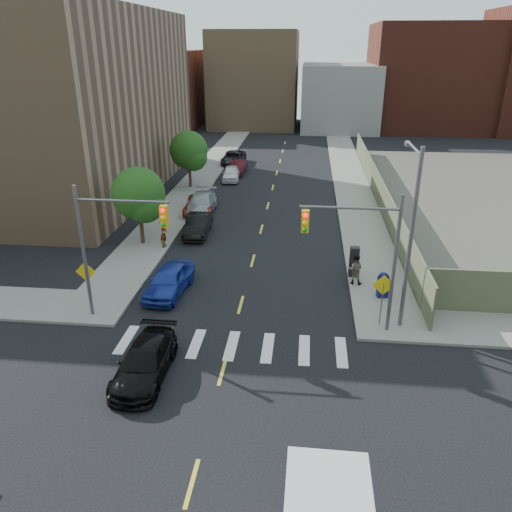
% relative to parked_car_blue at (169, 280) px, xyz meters
% --- Properties ---
extents(ground, '(160.00, 160.00, 0.00)m').
position_rel_parked_car_blue_xyz_m(ground, '(4.20, -8.98, -0.79)').
color(ground, black).
rests_on(ground, ground).
extents(sidewalk_nw, '(3.50, 73.00, 0.15)m').
position_rel_parked_car_blue_xyz_m(sidewalk_nw, '(-3.55, 32.52, -0.72)').
color(sidewalk_nw, gray).
rests_on(sidewalk_nw, ground).
extents(sidewalk_ne, '(3.50, 73.00, 0.15)m').
position_rel_parked_car_blue_xyz_m(sidewalk_ne, '(11.95, 32.52, -0.72)').
color(sidewalk_ne, gray).
rests_on(sidewalk_ne, ground).
extents(fence_north, '(0.12, 44.00, 2.50)m').
position_rel_parked_car_blue_xyz_m(fence_north, '(13.80, 19.02, 0.46)').
color(fence_north, '#575B40').
rests_on(fence_north, ground).
extents(building_nw, '(22.00, 30.00, 16.00)m').
position_rel_parked_car_blue_xyz_m(building_nw, '(-17.80, 21.02, 7.21)').
color(building_nw, '#8C6B4C').
rests_on(building_nw, ground).
extents(bg_bldg_west, '(14.00, 18.00, 12.00)m').
position_rel_parked_car_blue_xyz_m(bg_bldg_west, '(-17.80, 61.02, 5.21)').
color(bg_bldg_west, '#592319').
rests_on(bg_bldg_west, ground).
extents(bg_bldg_midwest, '(14.00, 16.00, 15.00)m').
position_rel_parked_car_blue_xyz_m(bg_bldg_midwest, '(-1.80, 63.02, 6.71)').
color(bg_bldg_midwest, '#8C6B4C').
rests_on(bg_bldg_midwest, ground).
extents(bg_bldg_center, '(12.00, 16.00, 10.00)m').
position_rel_parked_car_blue_xyz_m(bg_bldg_center, '(12.20, 61.02, 4.21)').
color(bg_bldg_center, gray).
rests_on(bg_bldg_center, ground).
extents(bg_bldg_east, '(18.00, 18.00, 16.00)m').
position_rel_parked_car_blue_xyz_m(bg_bldg_east, '(26.20, 63.02, 7.21)').
color(bg_bldg_east, '#592319').
rests_on(bg_bldg_east, ground).
extents(signal_nw, '(4.59, 0.30, 7.00)m').
position_rel_parked_car_blue_xyz_m(signal_nw, '(-1.78, -2.98, 3.74)').
color(signal_nw, '#59595E').
rests_on(signal_nw, ground).
extents(signal_ne, '(4.59, 0.30, 7.00)m').
position_rel_parked_car_blue_xyz_m(signal_ne, '(10.18, -2.98, 3.74)').
color(signal_ne, '#59595E').
rests_on(signal_ne, ground).
extents(streetlight_ne, '(0.25, 3.70, 9.00)m').
position_rel_parked_car_blue_xyz_m(streetlight_ne, '(12.40, -2.09, 4.43)').
color(streetlight_ne, '#59595E').
rests_on(streetlight_ne, ground).
extents(warn_sign_nw, '(1.06, 0.06, 2.83)m').
position_rel_parked_car_blue_xyz_m(warn_sign_nw, '(-3.60, -2.48, 1.20)').
color(warn_sign_nw, '#59595E').
rests_on(warn_sign_nw, ground).
extents(warn_sign_ne, '(1.06, 0.06, 2.83)m').
position_rel_parked_car_blue_xyz_m(warn_sign_ne, '(11.40, -2.48, 1.20)').
color(warn_sign_ne, '#59595E').
rests_on(warn_sign_ne, ground).
extents(warn_sign_midwest, '(1.06, 0.06, 2.83)m').
position_rel_parked_car_blue_xyz_m(warn_sign_midwest, '(-3.60, 11.02, 1.20)').
color(warn_sign_midwest, '#59595E').
rests_on(warn_sign_midwest, ground).
extents(tree_west_near, '(3.66, 3.64, 5.52)m').
position_rel_parked_car_blue_xyz_m(tree_west_near, '(-3.80, 7.06, 2.69)').
color(tree_west_near, '#332114').
rests_on(tree_west_near, ground).
extents(tree_west_far, '(3.66, 3.64, 5.52)m').
position_rel_parked_car_blue_xyz_m(tree_west_far, '(-3.80, 22.06, 2.69)').
color(tree_west_far, '#332114').
rests_on(tree_west_far, ground).
extents(parked_car_blue, '(2.32, 4.80, 1.58)m').
position_rel_parked_car_blue_xyz_m(parked_car_blue, '(0.00, 0.00, 0.00)').
color(parked_car_blue, navy).
rests_on(parked_car_blue, ground).
extents(parked_car_black, '(1.74, 4.57, 1.49)m').
position_rel_parked_car_blue_xyz_m(parked_car_black, '(-0.35, 9.40, -0.05)').
color(parked_car_black, black).
rests_on(parked_car_black, ground).
extents(parked_car_red, '(2.78, 5.21, 1.39)m').
position_rel_parked_car_blue_xyz_m(parked_car_red, '(-1.30, 14.37, -0.09)').
color(parked_car_red, '#97280F').
rests_on(parked_car_red, ground).
extents(parked_car_silver, '(2.36, 5.49, 1.57)m').
position_rel_parked_car_blue_xyz_m(parked_car_silver, '(-1.18, 14.58, -0.00)').
color(parked_car_silver, '#97999E').
rests_on(parked_car_silver, ground).
extents(parked_car_white, '(2.05, 4.39, 1.46)m').
position_rel_parked_car_blue_xyz_m(parked_car_white, '(-0.29, 25.40, -0.06)').
color(parked_car_white, silver).
rests_on(parked_car_white, ground).
extents(parked_car_maroon, '(1.62, 4.37, 1.43)m').
position_rel_parked_car_blue_xyz_m(parked_car_maroon, '(0.00, 28.37, -0.08)').
color(parked_car_maroon, '#400C13').
rests_on(parked_car_maroon, ground).
extents(parked_car_grey, '(2.48, 5.38, 1.49)m').
position_rel_parked_car_blue_xyz_m(parked_car_grey, '(-1.11, 32.79, -0.04)').
color(parked_car_grey, black).
rests_on(parked_car_grey, ground).
extents(black_sedan, '(1.99, 4.85, 1.41)m').
position_rel_parked_car_blue_xyz_m(black_sedan, '(1.00, -7.64, -0.09)').
color(black_sedan, black).
rests_on(black_sedan, ground).
extents(mailbox, '(0.64, 0.52, 1.44)m').
position_rel_parked_car_blue_xyz_m(mailbox, '(11.90, 0.50, 0.06)').
color(mailbox, navy).
rests_on(mailbox, sidewalk_ne).
extents(payphone, '(0.55, 0.46, 1.85)m').
position_rel_parked_car_blue_xyz_m(payphone, '(10.50, 3.06, 0.28)').
color(payphone, black).
rests_on(payphone, sidewalk_ne).
extents(pedestrian_west, '(0.45, 0.67, 1.83)m').
position_rel_parked_car_blue_xyz_m(pedestrian_west, '(-2.10, 6.47, 0.28)').
color(pedestrian_west, gray).
rests_on(pedestrian_west, sidewalk_nw).
extents(pedestrian_east, '(0.99, 0.84, 1.77)m').
position_rel_parked_car_blue_xyz_m(pedestrian_east, '(10.50, 2.01, 0.24)').
color(pedestrian_east, gray).
rests_on(pedestrian_east, sidewalk_ne).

